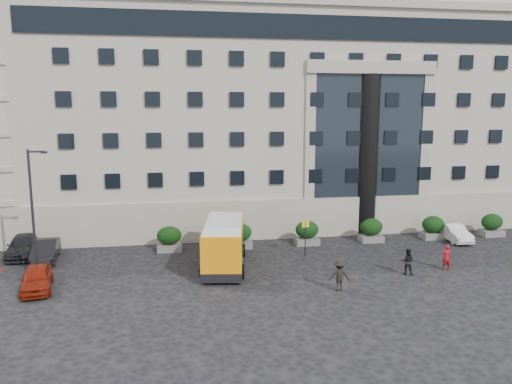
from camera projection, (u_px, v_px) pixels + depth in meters
ground at (238, 285)px, 29.69m from camera, size 120.00×120.00×0.00m
civic_building at (267, 121)px, 50.52m from camera, size 44.00×24.00×18.00m
entrance_column at (367, 156)px, 40.56m from camera, size 1.80×1.80×13.00m
hedge_a at (169, 239)px, 36.45m from camera, size 1.80×1.26×1.84m
hedge_b at (240, 236)px, 37.31m from camera, size 1.80×1.26×1.84m
hedge_c at (307, 233)px, 38.16m from camera, size 1.80×1.26×1.84m
hedge_d at (371, 230)px, 39.02m from camera, size 1.80×1.26×1.84m
hedge_e at (433, 227)px, 39.87m from camera, size 1.80×1.26×1.84m
hedge_f at (492, 225)px, 40.73m from camera, size 1.80×1.26×1.84m
street_lamp at (33, 210)px, 29.90m from camera, size 1.16×0.18×8.00m
bus_stop_sign at (305, 232)px, 35.16m from camera, size 0.50×0.08×2.52m
minibus at (224, 243)px, 32.72m from camera, size 3.57×7.46×2.99m
red_truck at (15, 209)px, 44.41m from camera, size 3.38×5.55×2.78m
parked_car_a at (37, 278)px, 28.74m from camera, size 2.30×4.31×1.39m
parked_car_b at (45, 251)px, 34.09m from camera, size 1.93×4.50×1.44m
parked_car_c at (23, 246)px, 35.40m from camera, size 2.46×5.00×1.40m
parked_car_d at (27, 230)px, 40.03m from camera, size 2.24×4.75×1.31m
white_taxi at (454, 232)px, 39.36m from camera, size 1.63×4.08×1.32m
pedestrian_a at (446, 257)px, 32.29m from camera, size 0.67×0.50×1.67m
pedestrian_b at (407, 261)px, 31.39m from camera, size 1.03×0.95×1.69m
pedestrian_c at (339, 275)px, 28.58m from camera, size 1.28×0.89×1.82m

